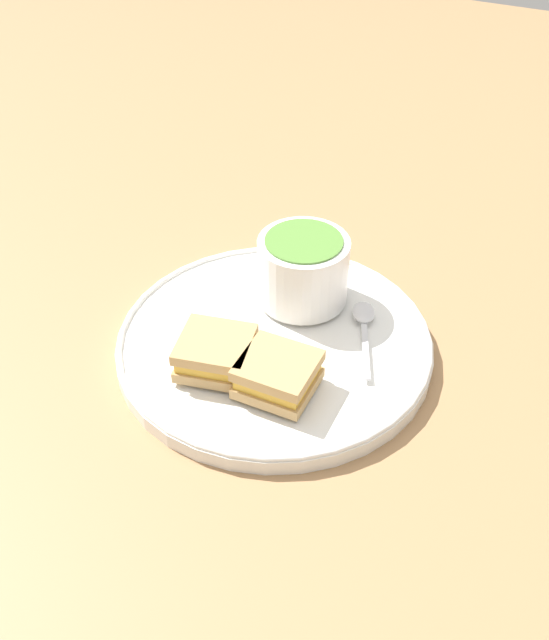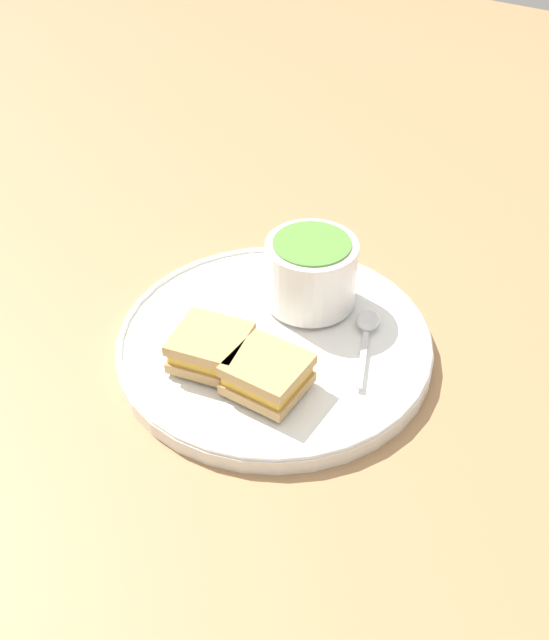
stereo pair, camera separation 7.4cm
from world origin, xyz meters
The scene contains 6 objects.
ground_plane centered at (0.00, 0.00, 0.00)m, with size 2.40×2.40×0.00m, color #9E754C.
plate centered at (0.00, 0.00, 0.01)m, with size 0.32×0.32×0.02m.
soup_bowl centered at (0.00, -0.07, 0.06)m, with size 0.10×0.10×0.07m.
spoon centered at (-0.07, -0.06, 0.02)m, with size 0.06×0.11×0.01m.
sandwich_half_near centered at (0.03, 0.06, 0.04)m, with size 0.08×0.08×0.03m.
sandwich_half_far centered at (-0.03, 0.06, 0.04)m, with size 0.07×0.06×0.03m.
Camera 2 is at (-0.31, 0.47, 0.52)m, focal length 42.00 mm.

